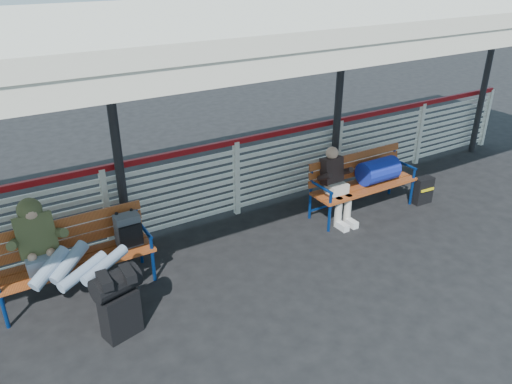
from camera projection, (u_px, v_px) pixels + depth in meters
ground at (309, 272)px, 6.44m from camera, size 60.00×60.00×0.00m
fence at (236, 175)px, 7.62m from camera, size 12.08×0.08×1.24m
canopy at (276, 18)px, 5.79m from camera, size 12.60×3.60×3.16m
luggage_stack at (118, 301)px, 5.22m from camera, size 0.54×0.38×0.81m
bench_left at (87, 245)px, 5.93m from camera, size 1.80×0.56×0.92m
bench_right at (371, 174)px, 7.78m from camera, size 1.80×0.56×0.92m
traveler_man at (66, 258)px, 5.47m from camera, size 0.94×1.64×0.77m
companion_person at (336, 184)px, 7.46m from camera, size 0.32×0.66×1.15m
suitcase_side at (422, 190)px, 8.14m from camera, size 0.33×0.21×0.44m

